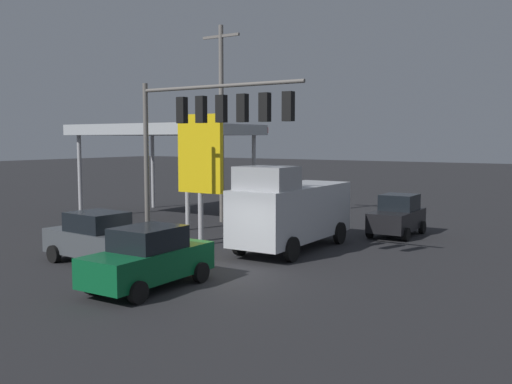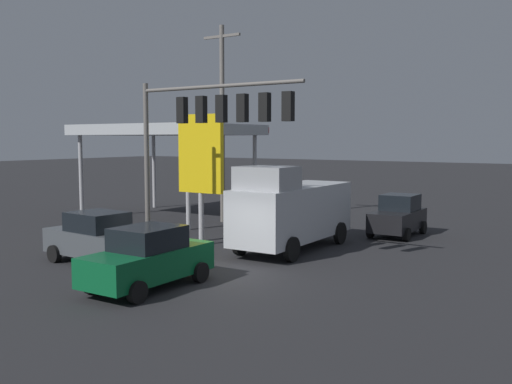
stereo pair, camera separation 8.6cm
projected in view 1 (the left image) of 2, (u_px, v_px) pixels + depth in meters
The scene contains 9 objects.
ground_plane at pixel (224, 275), 19.41m from camera, with size 200.00×200.00×0.00m, color #262628.
traffic_signal_assembly at pixel (210, 121), 21.13m from camera, with size 7.32×0.43×6.85m.
utility_pole at pixel (221, 120), 31.45m from camera, with size 2.40×0.26×10.81m.
gas_station_canopy at pixel (167, 131), 33.47m from camera, with size 9.39×7.37×5.46m.
price_sign at pixel (200, 157), 25.54m from camera, with size 2.41×0.27×5.74m.
sedan_far at pixel (149, 258), 17.64m from camera, with size 2.12×4.43×1.93m.
delivery_truck at pixel (291, 210), 23.70m from camera, with size 2.66×6.84×3.58m.
hatchback_crossing at pixel (397, 216), 27.38m from camera, with size 1.99×3.82×1.97m.
sedan_waiting at pixel (98, 238), 21.19m from camera, with size 4.51×2.30×1.93m.
Camera 1 is at (-11.38, 15.33, 4.62)m, focal length 40.00 mm.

